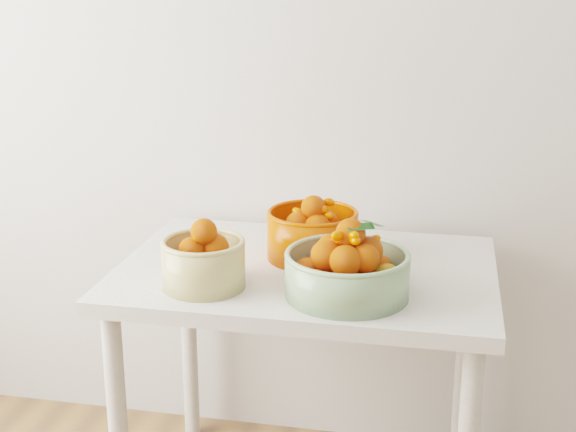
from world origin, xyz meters
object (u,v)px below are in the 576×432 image
table (306,299)px  bowl_green (347,270)px  bowl_orange (313,233)px  bowl_cream (204,261)px

table → bowl_green: size_ratio=3.00×
table → bowl_green: bowl_green is taller
bowl_orange → table: bearing=-93.1°
table → bowl_green: bearing=-53.6°
table → bowl_green: (0.13, -0.18, 0.16)m
table → bowl_cream: 0.34m
bowl_green → bowl_orange: bowl_green is taller
bowl_green → bowl_orange: (-0.13, 0.25, 0.00)m
table → bowl_orange: size_ratio=3.41×
bowl_orange → bowl_green: bearing=-62.9°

